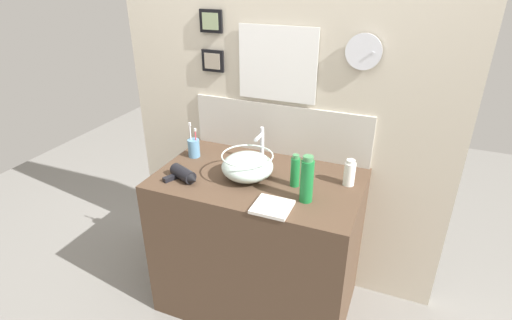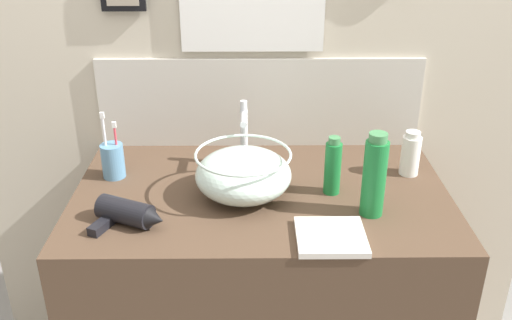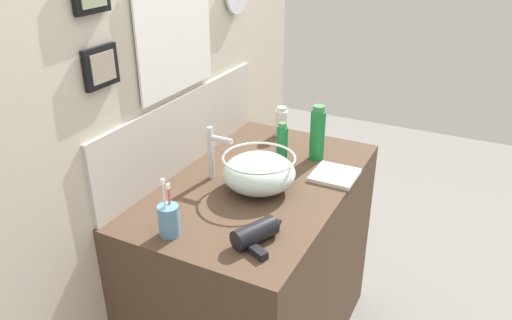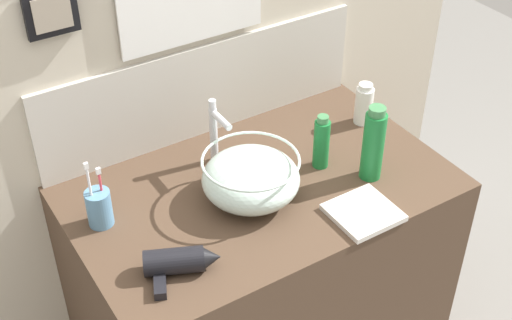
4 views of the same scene
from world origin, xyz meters
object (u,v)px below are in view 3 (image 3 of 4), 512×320
at_px(glass_bowl_sink, 259,172).
at_px(shampoo_bottle, 282,144).
at_px(spray_bottle, 282,122).
at_px(lotion_bottle, 317,134).
at_px(hand_towel, 335,175).
at_px(faucet, 213,150).
at_px(toothbrush_cup, 169,220).
at_px(hair_drier, 259,232).

bearing_deg(glass_bowl_sink, shampoo_bottle, 4.40).
xyz_separation_m(spray_bottle, lotion_bottle, (-0.16, -0.23, 0.05)).
bearing_deg(hand_towel, shampoo_bottle, 82.52).
height_order(faucet, shampoo_bottle, faucet).
distance_m(glass_bowl_sink, toothbrush_cup, 0.42).
distance_m(faucet, shampoo_bottle, 0.31).
bearing_deg(spray_bottle, hand_towel, -128.47).
height_order(toothbrush_cup, shampoo_bottle, toothbrush_cup).
relative_size(toothbrush_cup, lotion_bottle, 0.89).
relative_size(hair_drier, hand_towel, 1.17).
height_order(glass_bowl_sink, faucet, faucet).
xyz_separation_m(glass_bowl_sink, lotion_bottle, (0.35, -0.10, 0.04)).
bearing_deg(hand_towel, glass_bowl_sink, 134.82).
bearing_deg(spray_bottle, glass_bowl_sink, -165.12).
distance_m(glass_bowl_sink, shampoo_bottle, 0.26).
relative_size(spray_bottle, hand_towel, 0.81).
height_order(glass_bowl_sink, toothbrush_cup, toothbrush_cup).
bearing_deg(toothbrush_cup, hand_towel, -29.37).
distance_m(shampoo_bottle, hand_towel, 0.26).
height_order(toothbrush_cup, lotion_bottle, lotion_bottle).
relative_size(spray_bottle, shampoo_bottle, 0.81).
relative_size(lotion_bottle, hand_towel, 1.36).
bearing_deg(toothbrush_cup, lotion_bottle, -16.72).
relative_size(shampoo_bottle, hand_towel, 1.00).
distance_m(faucet, hair_drier, 0.47).
bearing_deg(lotion_bottle, toothbrush_cup, 163.28).
xyz_separation_m(glass_bowl_sink, spray_bottle, (0.51, 0.14, -0.00)).
xyz_separation_m(spray_bottle, hand_towel, (-0.29, -0.36, -0.06)).
height_order(glass_bowl_sink, lotion_bottle, lotion_bottle).
bearing_deg(shampoo_bottle, spray_bottle, 24.49).
xyz_separation_m(hair_drier, toothbrush_cup, (-0.10, 0.27, 0.02)).
bearing_deg(glass_bowl_sink, faucet, 90.00).
bearing_deg(toothbrush_cup, shampoo_bottle, -9.14).
height_order(spray_bottle, hand_towel, spray_bottle).
relative_size(shampoo_bottle, lotion_bottle, 0.74).
bearing_deg(hair_drier, lotion_bottle, 4.31).
xyz_separation_m(spray_bottle, shampoo_bottle, (-0.25, -0.12, 0.02)).
bearing_deg(hand_towel, faucet, 117.95).
bearing_deg(faucet, shampoo_bottle, -34.63).
bearing_deg(hand_towel, hair_drier, 171.68).
relative_size(glass_bowl_sink, hair_drier, 1.33).
height_order(faucet, hair_drier, faucet).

